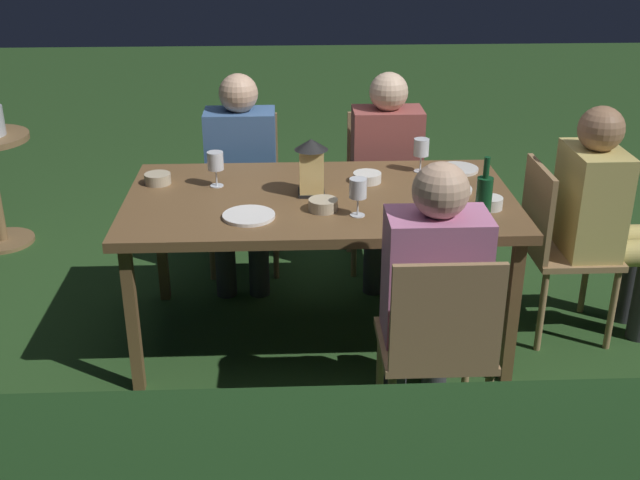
{
  "coord_description": "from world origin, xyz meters",
  "views": [
    {
      "loc": [
        0.15,
        3.36,
        2.03
      ],
      "look_at": [
        0.0,
        0.0,
        0.52
      ],
      "focal_mm": 43.84,
      "sensor_mm": 36.0,
      "label": 1
    }
  ],
  "objects_px": {
    "dining_table": "(320,207)",
    "person_in_blue": "(241,170)",
    "chair_head_near": "(557,242)",
    "person_in_mustard": "(602,212)",
    "person_in_pink": "(431,283)",
    "bowl_dip": "(490,202)",
    "lantern_centerpiece": "(311,164)",
    "bowl_olives": "(158,178)",
    "wine_glass_c": "(216,163)",
    "plate_d": "(445,189)",
    "chair_side_left_b": "(244,184)",
    "plate_b": "(458,169)",
    "plate_c": "(249,216)",
    "wine_glass_b": "(421,149)",
    "bowl_salad": "(323,204)",
    "chair_side_right_a": "(438,343)",
    "plate_a": "(437,216)",
    "green_bottle_on_table": "(484,198)",
    "wine_glass_a": "(358,190)",
    "bowl_bread": "(367,177)",
    "chair_side_left_a": "(382,182)",
    "person_in_rust": "(388,168)"
  },
  "relations": [
    {
      "from": "person_in_blue",
      "to": "plate_a",
      "type": "xyz_separation_m",
      "value": [
        -0.89,
        0.97,
        0.11
      ]
    },
    {
      "from": "dining_table",
      "to": "person_in_blue",
      "type": "distance_m",
      "value": 0.8
    },
    {
      "from": "wine_glass_c",
      "to": "bowl_salad",
      "type": "bearing_deg",
      "value": 146.1
    },
    {
      "from": "person_in_pink",
      "to": "plate_a",
      "type": "height_order",
      "value": "person_in_pink"
    },
    {
      "from": "chair_side_left_b",
      "to": "person_in_pink",
      "type": "distance_m",
      "value": 1.78
    },
    {
      "from": "person_in_blue",
      "to": "plate_c",
      "type": "bearing_deg",
      "value": 95.12
    },
    {
      "from": "wine_glass_c",
      "to": "plate_b",
      "type": "bearing_deg",
      "value": -171.56
    },
    {
      "from": "chair_side_left_b",
      "to": "person_in_pink",
      "type": "xyz_separation_m",
      "value": [
        -0.8,
        1.58,
        0.15
      ]
    },
    {
      "from": "chair_side_left_a",
      "to": "plate_d",
      "type": "distance_m",
      "value": 0.9
    },
    {
      "from": "plate_b",
      "to": "plate_c",
      "type": "bearing_deg",
      "value": 29.28
    },
    {
      "from": "person_in_pink",
      "to": "bowl_dip",
      "type": "relative_size",
      "value": 10.16
    },
    {
      "from": "bowl_bread",
      "to": "plate_a",
      "type": "bearing_deg",
      "value": 119.24
    },
    {
      "from": "lantern_centerpiece",
      "to": "bowl_olives",
      "type": "height_order",
      "value": "lantern_centerpiece"
    },
    {
      "from": "chair_head_near",
      "to": "person_in_mustard",
      "type": "relative_size",
      "value": 0.76
    },
    {
      "from": "chair_head_near",
      "to": "bowl_salad",
      "type": "bearing_deg",
      "value": 8.88
    },
    {
      "from": "person_in_mustard",
      "to": "plate_c",
      "type": "distance_m",
      "value": 1.68
    },
    {
      "from": "dining_table",
      "to": "person_in_blue",
      "type": "relative_size",
      "value": 1.55
    },
    {
      "from": "dining_table",
      "to": "plate_c",
      "type": "bearing_deg",
      "value": 37.66
    },
    {
      "from": "green_bottle_on_table",
      "to": "person_in_pink",
      "type": "bearing_deg",
      "value": 52.09
    },
    {
      "from": "chair_side_left_b",
      "to": "wine_glass_b",
      "type": "height_order",
      "value": "wine_glass_b"
    },
    {
      "from": "chair_head_near",
      "to": "chair_side_left_b",
      "type": "relative_size",
      "value": 1.0
    },
    {
      "from": "person_in_blue",
      "to": "wine_glass_b",
      "type": "height_order",
      "value": "person_in_blue"
    },
    {
      "from": "plate_c",
      "to": "bowl_salad",
      "type": "distance_m",
      "value": 0.33
    },
    {
      "from": "wine_glass_a",
      "to": "chair_side_left_a",
      "type": "bearing_deg",
      "value": -102.45
    },
    {
      "from": "wine_glass_c",
      "to": "plate_d",
      "type": "distance_m",
      "value": 1.09
    },
    {
      "from": "person_in_rust",
      "to": "plate_d",
      "type": "bearing_deg",
      "value": 106.4
    },
    {
      "from": "bowl_salad",
      "to": "chair_side_right_a",
      "type": "bearing_deg",
      "value": 119.16
    },
    {
      "from": "plate_c",
      "to": "plate_d",
      "type": "bearing_deg",
      "value": -162.25
    },
    {
      "from": "plate_d",
      "to": "dining_table",
      "type": "bearing_deg",
      "value": 4.43
    },
    {
      "from": "person_in_rust",
      "to": "wine_glass_b",
      "type": "height_order",
      "value": "person_in_rust"
    },
    {
      "from": "person_in_mustard",
      "to": "wine_glass_a",
      "type": "xyz_separation_m",
      "value": [
        1.18,
        0.24,
        0.22
      ]
    },
    {
      "from": "chair_side_left_a",
      "to": "wine_glass_a",
      "type": "relative_size",
      "value": 5.15
    },
    {
      "from": "wine_glass_b",
      "to": "plate_a",
      "type": "distance_m",
      "value": 0.61
    },
    {
      "from": "chair_side_right_a",
      "to": "bowl_olives",
      "type": "relative_size",
      "value": 6.96
    },
    {
      "from": "wine_glass_a",
      "to": "plate_d",
      "type": "bearing_deg",
      "value": -146.52
    },
    {
      "from": "chair_side_right_a",
      "to": "bowl_bread",
      "type": "xyz_separation_m",
      "value": [
        0.17,
        -1.07,
        0.28
      ]
    },
    {
      "from": "chair_head_near",
      "to": "chair_side_left_b",
      "type": "bearing_deg",
      "value": -29.87
    },
    {
      "from": "chair_head_near",
      "to": "chair_side_right_a",
      "type": "relative_size",
      "value": 1.0
    },
    {
      "from": "chair_side_left_a",
      "to": "bowl_salad",
      "type": "height_order",
      "value": "chair_side_left_a"
    },
    {
      "from": "chair_head_near",
      "to": "plate_d",
      "type": "distance_m",
      "value": 0.61
    },
    {
      "from": "wine_glass_b",
      "to": "plate_d",
      "type": "relative_size",
      "value": 0.68
    },
    {
      "from": "chair_side_right_a",
      "to": "person_in_pink",
      "type": "distance_m",
      "value": 0.25
    },
    {
      "from": "chair_head_near",
      "to": "bowl_bread",
      "type": "distance_m",
      "value": 0.96
    },
    {
      "from": "person_in_pink",
      "to": "bowl_olives",
      "type": "bearing_deg",
      "value": -37.21
    },
    {
      "from": "lantern_centerpiece",
      "to": "bowl_dip",
      "type": "height_order",
      "value": "lantern_centerpiece"
    },
    {
      "from": "plate_b",
      "to": "bowl_bread",
      "type": "relative_size",
      "value": 1.51
    },
    {
      "from": "bowl_olives",
      "to": "person_in_pink",
      "type": "bearing_deg",
      "value": 142.79
    },
    {
      "from": "person_in_rust",
      "to": "person_in_mustard",
      "type": "bearing_deg",
      "value": 143.55
    },
    {
      "from": "chair_side_left_a",
      "to": "bowl_dip",
      "type": "bearing_deg",
      "value": 107.66
    },
    {
      "from": "green_bottle_on_table",
      "to": "wine_glass_a",
      "type": "bearing_deg",
      "value": -10.77
    }
  ]
}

